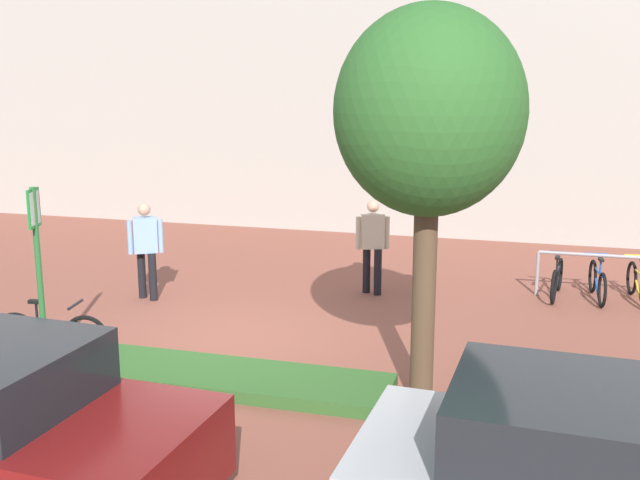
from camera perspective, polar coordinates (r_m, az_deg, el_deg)
ground_plane at (r=11.38m, az=-6.51°, el=-7.59°), size 60.00×60.00×0.00m
building_facade at (r=19.20m, az=3.54°, el=15.66°), size 28.00×1.20×10.00m
planter_strip at (r=10.43m, az=-14.19°, el=-9.30°), size 7.00×1.10×0.16m
tree_sidewalk at (r=8.61m, az=8.30°, el=9.40°), size 2.17×2.17×4.66m
parking_sign_post at (r=10.70m, az=-20.69°, el=-0.70°), size 0.12×0.36×2.44m
bike_at_sign at (r=11.11m, az=-19.75°, el=-6.84°), size 1.67×0.43×0.86m
bike_rack_cluster at (r=14.12m, az=20.33°, el=-2.88°), size 2.11×1.64×0.83m
bollard_steel at (r=13.73m, az=7.66°, el=-2.18°), size 0.16×0.16×0.90m
person_casual_tan at (r=13.46m, az=-13.10°, el=-0.36°), size 0.54×0.41×1.72m
person_shirt_white at (r=13.47m, az=4.02°, el=-0.06°), size 0.58×0.36×1.72m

